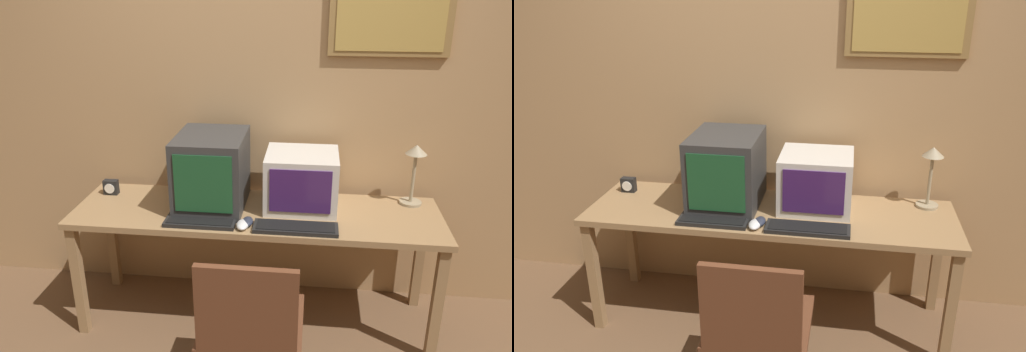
% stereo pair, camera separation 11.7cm
% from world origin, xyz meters
% --- Properties ---
extents(wall_back, '(8.00, 0.08, 2.60)m').
position_xyz_m(wall_back, '(0.01, 1.41, 1.30)').
color(wall_back, tan).
rests_on(wall_back, ground_plane).
extents(desk, '(2.12, 0.61, 0.74)m').
position_xyz_m(desk, '(0.00, 1.01, 0.66)').
color(desk, '#99754C').
rests_on(desk, ground_plane).
extents(monitor_left, '(0.39, 0.48, 0.43)m').
position_xyz_m(monitor_left, '(-0.27, 1.07, 0.96)').
color(monitor_left, '#333333').
rests_on(monitor_left, desk).
extents(monitor_right, '(0.41, 0.39, 0.33)m').
position_xyz_m(monitor_right, '(0.25, 1.11, 0.90)').
color(monitor_right, beige).
rests_on(monitor_right, desk).
extents(keyboard_main, '(0.39, 0.15, 0.03)m').
position_xyz_m(keyboard_main, '(-0.28, 0.81, 0.75)').
color(keyboard_main, black).
rests_on(keyboard_main, desk).
extents(keyboard_side, '(0.45, 0.15, 0.03)m').
position_xyz_m(keyboard_side, '(0.24, 0.79, 0.75)').
color(keyboard_side, black).
rests_on(keyboard_side, desk).
extents(mouse_near_keyboard, '(0.06, 0.11, 0.04)m').
position_xyz_m(mouse_near_keyboard, '(-0.02, 0.82, 0.76)').
color(mouse_near_keyboard, '#282D3D').
rests_on(mouse_near_keyboard, desk).
extents(mouse_far_corner, '(0.07, 0.12, 0.04)m').
position_xyz_m(mouse_far_corner, '(-0.05, 0.79, 0.76)').
color(mouse_far_corner, silver).
rests_on(mouse_far_corner, desk).
extents(desk_clock, '(0.09, 0.05, 0.09)m').
position_xyz_m(desk_clock, '(-0.93, 1.15, 0.79)').
color(desk_clock, black).
rests_on(desk_clock, desk).
extents(desk_lamp, '(0.13, 0.13, 0.37)m').
position_xyz_m(desk_lamp, '(0.91, 1.22, 0.99)').
color(desk_lamp, tan).
rests_on(desk_lamp, desk).
extents(office_chair, '(0.50, 0.50, 0.90)m').
position_xyz_m(office_chair, '(0.06, 0.28, 0.39)').
color(office_chair, black).
rests_on(office_chair, ground_plane).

